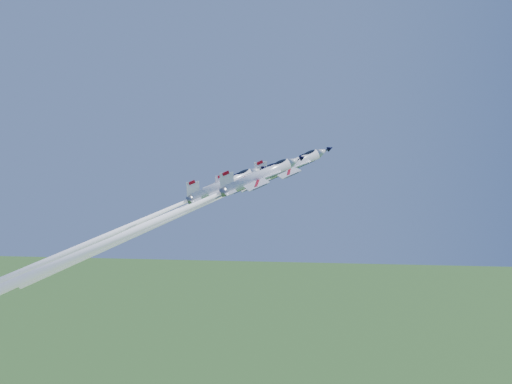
# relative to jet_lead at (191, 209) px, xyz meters

# --- Properties ---
(jet_lead) EXTENTS (48.35, 21.80, 48.41)m
(jet_lead) POSITION_rel_jet_lead_xyz_m (0.00, 0.00, 0.00)
(jet_lead) COLOR white
(jet_left) EXTENTS (46.42, 20.95, 46.12)m
(jet_left) POSITION_rel_jet_lead_xyz_m (-7.36, -0.03, -2.39)
(jet_left) COLOR white
(jet_right) EXTENTS (44.93, 20.36, 43.27)m
(jet_right) POSITION_rel_jet_lead_xyz_m (-3.39, -9.52, -0.33)
(jet_right) COLOR white
(jet_slot) EXTENTS (44.60, 20.18, 43.45)m
(jet_slot) POSITION_rel_jet_lead_xyz_m (-11.23, -4.97, -2.71)
(jet_slot) COLOR white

